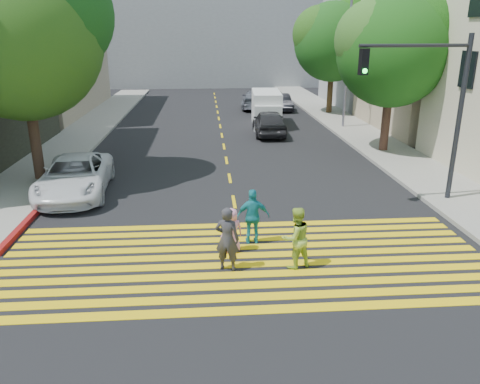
{
  "coord_description": "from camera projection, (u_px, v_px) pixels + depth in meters",
  "views": [
    {
      "loc": [
        -0.99,
        -10.27,
        5.91
      ],
      "look_at": [
        0.0,
        3.0,
        1.4
      ],
      "focal_mm": 35.0,
      "sensor_mm": 36.0,
      "label": 1
    }
  ],
  "objects": [
    {
      "name": "silver_car",
      "position": [
        255.0,
        100.0,
        38.69
      ],
      "size": [
        2.71,
        5.32,
        1.48
      ],
      "primitive_type": "imported",
      "rotation": [
        0.0,
        0.0,
        3.01
      ],
      "color": "slate",
      "rests_on": "ground"
    },
    {
      "name": "dark_car_near",
      "position": [
        269.0,
        122.0,
        28.57
      ],
      "size": [
        1.94,
        4.58,
        1.54
      ],
      "primitive_type": "imported",
      "rotation": [
        0.0,
        0.0,
        3.12
      ],
      "color": "#242326",
      "rests_on": "ground"
    },
    {
      "name": "white_sedan",
      "position": [
        75.0,
        176.0,
        17.93
      ],
      "size": [
        2.79,
        5.42,
        1.46
      ],
      "primitive_type": "imported",
      "rotation": [
        0.0,
        0.0,
        0.07
      ],
      "color": "white",
      "rests_on": "ground"
    },
    {
      "name": "tree_left",
      "position": [
        22.0,
        30.0,
        17.86
      ],
      "size": [
        7.17,
        6.76,
        8.96
      ],
      "rotation": [
        0.0,
        0.0,
        0.09
      ],
      "color": "#3D241D",
      "rests_on": "ground"
    },
    {
      "name": "street_lamp",
      "position": [
        345.0,
        52.0,
        29.16
      ],
      "size": [
        1.91,
        0.4,
        8.44
      ],
      "rotation": [
        0.0,
        0.0,
        0.12
      ],
      "color": "slate",
      "rests_on": "ground"
    },
    {
      "name": "backdrop_block",
      "position": [
        212.0,
        33.0,
        55.07
      ],
      "size": [
        30.0,
        8.0,
        12.0
      ],
      "primitive_type": "cube",
      "color": "gray",
      "rests_on": "ground"
    },
    {
      "name": "lane_line",
      "position": [
        219.0,
        122.0,
        32.92
      ],
      "size": [
        0.12,
        34.4,
        0.01
      ],
      "color": "yellow",
      "rests_on": "ground"
    },
    {
      "name": "tree_right_far",
      "position": [
        334.0,
        38.0,
        34.47
      ],
      "size": [
        6.94,
        6.52,
        8.36
      ],
      "rotation": [
        0.0,
        0.0,
        -0.14
      ],
      "color": "#3D2716",
      "rests_on": "ground"
    },
    {
      "name": "curb_red",
      "position": [
        43.0,
        205.0,
        16.83
      ],
      "size": [
        0.2,
        8.0,
        0.16
      ],
      "primitive_type": "cube",
      "color": "maroon",
      "rests_on": "ground"
    },
    {
      "name": "crosswalk",
      "position": [
        245.0,
        260.0,
        12.87
      ],
      "size": [
        13.4,
        5.3,
        0.01
      ],
      "color": "yellow",
      "rests_on": "ground"
    },
    {
      "name": "building_left_tan",
      "position": [
        5.0,
        46.0,
        35.38
      ],
      "size": [
        12.0,
        16.0,
        10.0
      ],
      "primitive_type": "cube",
      "color": "tan",
      "rests_on": "ground"
    },
    {
      "name": "building_right_grey",
      "position": [
        393.0,
        45.0,
        39.45
      ],
      "size": [
        10.0,
        10.0,
        10.0
      ],
      "primitive_type": "cube",
      "color": "gray",
      "rests_on": "ground"
    },
    {
      "name": "pedestrian_woman",
      "position": [
        296.0,
        238.0,
        12.24
      ],
      "size": [
        1.0,
        0.9,
        1.68
      ],
      "primitive_type": "imported",
      "rotation": [
        0.0,
        0.0,
        3.52
      ],
      "color": "#A8CC43",
      "rests_on": "ground"
    },
    {
      "name": "white_van",
      "position": [
        266.0,
        110.0,
        31.37
      ],
      "size": [
        2.11,
        4.9,
        2.26
      ],
      "rotation": [
        0.0,
        0.0,
        -0.07
      ],
      "color": "white",
      "rests_on": "ground"
    },
    {
      "name": "traffic_signal",
      "position": [
        434.0,
        97.0,
        15.96
      ],
      "size": [
        4.04,
        0.76,
        5.95
      ],
      "rotation": [
        0.0,
        0.0,
        0.12
      ],
      "color": "#24262D",
      "rests_on": "ground"
    },
    {
      "name": "sidewalk_left",
      "position": [
        95.0,
        124.0,
        31.83
      ],
      "size": [
        3.0,
        40.0,
        0.15
      ],
      "primitive_type": "cube",
      "color": "gray",
      "rests_on": "ground"
    },
    {
      "name": "pedestrian_man",
      "position": [
        227.0,
        239.0,
        12.1
      ],
      "size": [
        0.73,
        0.58,
        1.75
      ],
      "primitive_type": "imported",
      "rotation": [
        0.0,
        0.0,
        2.85
      ],
      "color": "#333237",
      "rests_on": "ground"
    },
    {
      "name": "sidewalk_right",
      "position": [
        374.0,
        143.0,
        26.41
      ],
      "size": [
        3.0,
        60.0,
        0.15
      ],
      "primitive_type": "cube",
      "color": "gray",
      "rests_on": "ground"
    },
    {
      "name": "pedestrian_extra",
      "position": [
        253.0,
        217.0,
        13.7
      ],
      "size": [
        0.98,
        0.42,
        1.67
      ],
      "primitive_type": "imported",
      "rotation": [
        0.0,
        0.0,
        3.16
      ],
      "color": "teal",
      "rests_on": "ground"
    },
    {
      "name": "ground",
      "position": [
        249.0,
        283.0,
        11.67
      ],
      "size": [
        120.0,
        120.0,
        0.0
      ],
      "primitive_type": "plane",
      "color": "black"
    },
    {
      "name": "dark_car_parked",
      "position": [
        281.0,
        102.0,
        37.87
      ],
      "size": [
        1.52,
        3.98,
        1.3
      ],
      "primitive_type": "imported",
      "rotation": [
        0.0,
        0.0,
        0.04
      ],
      "color": "black",
      "rests_on": "ground"
    },
    {
      "name": "pedestrian_child",
      "position": [
        232.0,
        230.0,
        13.19
      ],
      "size": [
        0.73,
        0.58,
        1.3
      ],
      "primitive_type": "imported",
      "rotation": [
        0.0,
        0.0,
        3.44
      ],
      "color": "pink",
      "rests_on": "ground"
    },
    {
      "name": "building_right_tan",
      "position": [
        461.0,
        49.0,
        29.06
      ],
      "size": [
        10.0,
        10.0,
        10.0
      ],
      "primitive_type": "cube",
      "color": "tan",
      "rests_on": "ground"
    },
    {
      "name": "tree_right_near",
      "position": [
        395.0,
        45.0,
        22.84
      ],
      "size": [
        6.9,
        6.59,
        7.99
      ],
      "rotation": [
        0.0,
        0.0,
        -0.23
      ],
      "color": "black",
      "rests_on": "ground"
    }
  ]
}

